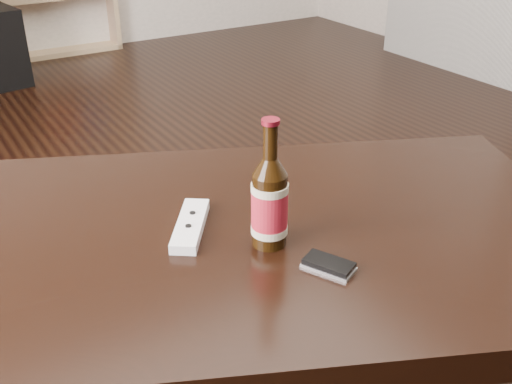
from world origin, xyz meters
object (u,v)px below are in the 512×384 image
remote (190,225)px  coffee_table (250,255)px  beer_bottle (270,203)px  phone (329,265)px

remote → coffee_table: bearing=8.1°
coffee_table → beer_bottle: size_ratio=6.18×
beer_bottle → remote: (-0.11, 0.12, -0.08)m
coffee_table → beer_bottle: bearing=-89.2°
beer_bottle → remote: 0.18m
phone → remote: size_ratio=0.58×
phone → beer_bottle: bearing=84.0°
coffee_table → beer_bottle: (0.00, -0.07, 0.16)m
coffee_table → phone: 0.22m
coffee_table → phone: bearing=-76.5°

